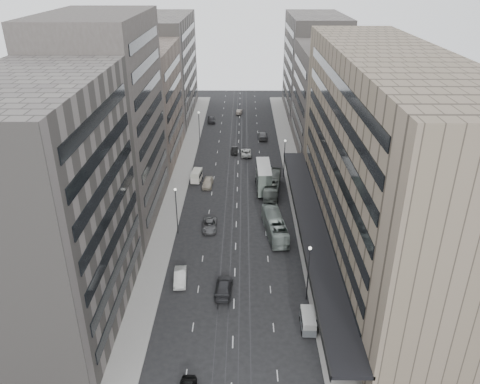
{
  "coord_description": "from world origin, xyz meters",
  "views": [
    {
      "loc": [
        1.18,
        -55.12,
        40.52
      ],
      "look_at": [
        0.63,
        17.28,
        5.11
      ],
      "focal_mm": 35.0,
      "sensor_mm": 36.0,
      "label": 1
    }
  ],
  "objects_px": {
    "double_decker": "(264,177)",
    "sedan_1": "(180,277)",
    "panel_van": "(197,176)",
    "bus_far": "(272,185)",
    "vw_microbus": "(308,321)",
    "bus_near": "(275,226)",
    "sedan_2": "(210,225)",
    "pedestrian": "(317,325)"
  },
  "relations": [
    {
      "from": "bus_near",
      "to": "panel_van",
      "type": "relative_size",
      "value": 2.83
    },
    {
      "from": "panel_van",
      "to": "sedan_1",
      "type": "relative_size",
      "value": 0.85
    },
    {
      "from": "double_decker",
      "to": "pedestrian",
      "type": "xyz_separation_m",
      "value": [
        5.0,
        -39.94,
        -1.8
      ]
    },
    {
      "from": "sedan_1",
      "to": "pedestrian",
      "type": "xyz_separation_m",
      "value": [
        17.87,
        -9.77,
        0.18
      ]
    },
    {
      "from": "pedestrian",
      "to": "panel_van",
      "type": "bearing_deg",
      "value": -74.06
    },
    {
      "from": "vw_microbus",
      "to": "sedan_2",
      "type": "distance_m",
      "value": 27.56
    },
    {
      "from": "panel_van",
      "to": "pedestrian",
      "type": "relative_size",
      "value": 2.49
    },
    {
      "from": "pedestrian",
      "to": "double_decker",
      "type": "bearing_deg",
      "value": -90.05
    },
    {
      "from": "bus_far",
      "to": "double_decker",
      "type": "xyz_separation_m",
      "value": [
        -1.69,
        1.09,
        1.17
      ]
    },
    {
      "from": "bus_far",
      "to": "vw_microbus",
      "type": "relative_size",
      "value": 2.9
    },
    {
      "from": "sedan_1",
      "to": "bus_far",
      "type": "bearing_deg",
      "value": 58.89
    },
    {
      "from": "double_decker",
      "to": "sedan_1",
      "type": "relative_size",
      "value": 1.97
    },
    {
      "from": "bus_near",
      "to": "pedestrian",
      "type": "distance_m",
      "value": 23.18
    },
    {
      "from": "bus_near",
      "to": "panel_van",
      "type": "xyz_separation_m",
      "value": [
        -14.86,
        20.71,
        -0.25
      ]
    },
    {
      "from": "bus_far",
      "to": "pedestrian",
      "type": "height_order",
      "value": "bus_far"
    },
    {
      "from": "vw_microbus",
      "to": "pedestrian",
      "type": "height_order",
      "value": "vw_microbus"
    },
    {
      "from": "sedan_1",
      "to": "sedan_2",
      "type": "distance_m",
      "value": 14.98
    },
    {
      "from": "vw_microbus",
      "to": "panel_van",
      "type": "distance_m",
      "value": 46.54
    },
    {
      "from": "panel_van",
      "to": "vw_microbus",
      "type": "bearing_deg",
      "value": -61.15
    },
    {
      "from": "vw_microbus",
      "to": "sedan_2",
      "type": "height_order",
      "value": "vw_microbus"
    },
    {
      "from": "pedestrian",
      "to": "sedan_1",
      "type": "bearing_deg",
      "value": -35.84
    },
    {
      "from": "bus_far",
      "to": "vw_microbus",
      "type": "xyz_separation_m",
      "value": [
        2.31,
        -38.37,
        -0.42
      ]
    },
    {
      "from": "bus_far",
      "to": "vw_microbus",
      "type": "bearing_deg",
      "value": 100.64
    },
    {
      "from": "bus_far",
      "to": "sedan_1",
      "type": "distance_m",
      "value": 32.54
    },
    {
      "from": "double_decker",
      "to": "vw_microbus",
      "type": "height_order",
      "value": "double_decker"
    },
    {
      "from": "bus_far",
      "to": "sedan_2",
      "type": "bearing_deg",
      "value": 58.96
    },
    {
      "from": "double_decker",
      "to": "vw_microbus",
      "type": "bearing_deg",
      "value": -85.51
    },
    {
      "from": "sedan_1",
      "to": "pedestrian",
      "type": "relative_size",
      "value": 2.94
    },
    {
      "from": "double_decker",
      "to": "panel_van",
      "type": "height_order",
      "value": "double_decker"
    },
    {
      "from": "double_decker",
      "to": "bus_far",
      "type": "bearing_deg",
      "value": -33.94
    },
    {
      "from": "bus_far",
      "to": "double_decker",
      "type": "relative_size",
      "value": 1.21
    },
    {
      "from": "panel_van",
      "to": "double_decker",
      "type": "bearing_deg",
      "value": -8.31
    },
    {
      "from": "bus_near",
      "to": "vw_microbus",
      "type": "height_order",
      "value": "bus_near"
    },
    {
      "from": "double_decker",
      "to": "sedan_1",
      "type": "height_order",
      "value": "double_decker"
    },
    {
      "from": "vw_microbus",
      "to": "sedan_1",
      "type": "relative_size",
      "value": 0.82
    },
    {
      "from": "bus_far",
      "to": "double_decker",
      "type": "bearing_deg",
      "value": -25.44
    },
    {
      "from": "pedestrian",
      "to": "bus_near",
      "type": "bearing_deg",
      "value": -87.87
    },
    {
      "from": "bus_near",
      "to": "sedan_2",
      "type": "height_order",
      "value": "bus_near"
    },
    {
      "from": "panel_van",
      "to": "sedan_1",
      "type": "height_order",
      "value": "panel_van"
    },
    {
      "from": "double_decker",
      "to": "sedan_1",
      "type": "xyz_separation_m",
      "value": [
        -12.87,
        -30.18,
        -1.98
      ]
    },
    {
      "from": "sedan_2",
      "to": "bus_far",
      "type": "bearing_deg",
      "value": 49.18
    },
    {
      "from": "panel_van",
      "to": "bus_far",
      "type": "bearing_deg",
      "value": -10.51
    }
  ]
}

